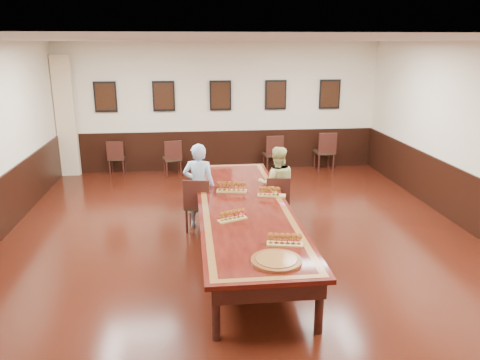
{
  "coord_description": "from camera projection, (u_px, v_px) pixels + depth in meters",
  "views": [
    {
      "loc": [
        -0.81,
        -6.81,
        3.16
      ],
      "look_at": [
        0.0,
        0.5,
        1.0
      ],
      "focal_mm": 35.0,
      "sensor_mm": 36.0,
      "label": 1
    }
  ],
  "objects": [
    {
      "name": "flight_d",
      "position": [
        285.0,
        240.0,
        5.76
      ],
      "size": [
        0.46,
        0.22,
        0.17
      ],
      "color": "#A98D47",
      "rests_on": "conference_table"
    },
    {
      "name": "flight_b",
      "position": [
        271.0,
        192.0,
        7.61
      ],
      "size": [
        0.47,
        0.23,
        0.17
      ],
      "color": "#A98D47",
      "rests_on": "conference_table"
    },
    {
      "name": "ceiling",
      "position": [
        244.0,
        39.0,
        6.56
      ],
      "size": [
        8.0,
        10.0,
        0.02
      ],
      "primitive_type": "cube",
      "color": "white",
      "rests_on": "floor"
    },
    {
      "name": "posters",
      "position": [
        220.0,
        95.0,
        11.64
      ],
      "size": [
        6.14,
        0.04,
        0.74
      ],
      "color": "black",
      "rests_on": "wall_back"
    },
    {
      "name": "chair_man",
      "position": [
        199.0,
        203.0,
        8.13
      ],
      "size": [
        0.53,
        0.56,
        0.95
      ],
      "primitive_type": null,
      "rotation": [
        0.0,
        0.0,
        2.96
      ],
      "color": "black",
      "rests_on": "floor"
    },
    {
      "name": "person_woman",
      "position": [
        277.0,
        184.0,
        8.48
      ],
      "size": [
        0.74,
        0.6,
        1.39
      ],
      "primitive_type": "imported",
      "rotation": [
        0.0,
        0.0,
        3.05
      ],
      "color": "#CBCD80",
      "rests_on": "floor"
    },
    {
      "name": "spare_chair_d",
      "position": [
        324.0,
        151.0,
        12.0
      ],
      "size": [
        0.48,
        0.53,
        1.0
      ],
      "primitive_type": null,
      "rotation": [
        0.0,
        0.0,
        3.17
      ],
      "color": "black",
      "rests_on": "floor"
    },
    {
      "name": "floor",
      "position": [
        243.0,
        249.0,
        7.47
      ],
      "size": [
        8.0,
        10.0,
        0.02
      ],
      "primitive_type": "cube",
      "color": "black",
      "rests_on": "ground"
    },
    {
      "name": "wainscoting",
      "position": [
        244.0,
        219.0,
        7.33
      ],
      "size": [
        8.0,
        10.0,
        1.0
      ],
      "color": "black",
      "rests_on": "floor"
    },
    {
      "name": "flight_c",
      "position": [
        232.0,
        215.0,
        6.58
      ],
      "size": [
        0.44,
        0.29,
        0.16
      ],
      "color": "#A98D47",
      "rests_on": "conference_table"
    },
    {
      "name": "pink_phone",
      "position": [
        283.0,
        204.0,
        7.24
      ],
      "size": [
        0.08,
        0.15,
        0.01
      ],
      "primitive_type": "cube",
      "rotation": [
        0.0,
        0.0,
        0.02
      ],
      "color": "#DC497C",
      "rests_on": "conference_table"
    },
    {
      "name": "conference_table",
      "position": [
        244.0,
        213.0,
        7.29
      ],
      "size": [
        1.4,
        5.0,
        0.76
      ],
      "color": "#320B08",
      "rests_on": "floor"
    },
    {
      "name": "red_plate_grp",
      "position": [
        238.0,
        212.0,
        6.88
      ],
      "size": [
        0.21,
        0.21,
        0.03
      ],
      "color": "#C30D36",
      "rests_on": "conference_table"
    },
    {
      "name": "spare_chair_b",
      "position": [
        172.0,
        157.0,
        11.51
      ],
      "size": [
        0.51,
        0.54,
        0.9
      ],
      "primitive_type": null,
      "rotation": [
        0.0,
        0.0,
        3.36
      ],
      "color": "black",
      "rests_on": "floor"
    },
    {
      "name": "carved_platter",
      "position": [
        276.0,
        261.0,
        5.34
      ],
      "size": [
        0.73,
        0.73,
        0.05
      ],
      "color": "#572911",
      "rests_on": "conference_table"
    },
    {
      "name": "person_man",
      "position": [
        199.0,
        186.0,
        8.14
      ],
      "size": [
        0.61,
        0.46,
        1.52
      ],
      "primitive_type": "imported",
      "rotation": [
        0.0,
        0.0,
        2.96
      ],
      "color": "#5395CF",
      "rests_on": "floor"
    },
    {
      "name": "wall_back",
      "position": [
        220.0,
        107.0,
        11.79
      ],
      "size": [
        8.0,
        0.02,
        3.2
      ],
      "primitive_type": "cube",
      "color": "beige",
      "rests_on": "floor"
    },
    {
      "name": "curtain",
      "position": [
        66.0,
        117.0,
        11.26
      ],
      "size": [
        0.45,
        0.18,
        2.9
      ],
      "primitive_type": "cube",
      "color": "beige",
      "rests_on": "floor"
    },
    {
      "name": "spare_chair_c",
      "position": [
        273.0,
        153.0,
        11.87
      ],
      "size": [
        0.48,
        0.52,
        0.95
      ],
      "primitive_type": null,
      "rotation": [
        0.0,
        0.0,
        3.22
      ],
      "color": "black",
      "rests_on": "floor"
    },
    {
      "name": "spare_chair_a",
      "position": [
        117.0,
        157.0,
        11.64
      ],
      "size": [
        0.4,
        0.44,
        0.86
      ],
      "primitive_type": null,
      "rotation": [
        0.0,
        0.0,
        3.13
      ],
      "color": "black",
      "rests_on": "floor"
    },
    {
      "name": "flight_a",
      "position": [
        232.0,
        187.0,
        7.83
      ],
      "size": [
        0.53,
        0.24,
        0.19
      ],
      "color": "#A98D47",
      "rests_on": "conference_table"
    },
    {
      "name": "chair_woman",
      "position": [
        277.0,
        199.0,
        8.46
      ],
      "size": [
        0.46,
        0.49,
        0.89
      ],
      "primitive_type": null,
      "rotation": [
        0.0,
        0.0,
        3.05
      ],
      "color": "black",
      "rests_on": "floor"
    }
  ]
}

